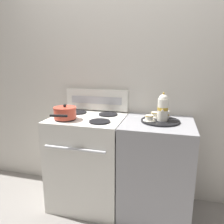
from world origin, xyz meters
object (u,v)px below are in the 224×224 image
at_px(teacup_right, 155,115).
at_px(creamer_jug, 166,114).
at_px(saucepan, 65,113).
at_px(serving_tray, 160,121).
at_px(teapot, 163,107).
at_px(stove, 89,160).
at_px(teacup_left, 149,118).

height_order(teacup_right, creamer_jug, creamer_jug).
relative_size(saucepan, teacup_right, 2.76).
bearing_deg(serving_tray, teapot, -17.11).
distance_m(stove, creamer_jug, 0.88).
xyz_separation_m(teapot, teacup_right, (-0.07, 0.09, -0.09)).
relative_size(stove, saucepan, 3.03).
xyz_separation_m(saucepan, teacup_right, (0.79, 0.24, -0.03)).
relative_size(teacup_left, creamer_jug, 1.60).
xyz_separation_m(stove, teacup_right, (0.62, 0.11, 0.49)).
height_order(stove, creamer_jug, creamer_jug).
height_order(teacup_left, teacup_right, same).
height_order(teapot, creamer_jug, teapot).
distance_m(serving_tray, teacup_right, 0.11).
bearing_deg(teacup_right, teacup_left, -105.84).
relative_size(stove, creamer_jug, 13.42).
bearing_deg(saucepan, teacup_right, 17.20).
bearing_deg(serving_tray, creamer_jug, 64.35).
bearing_deg(serving_tray, stove, -178.53).
height_order(stove, saucepan, saucepan).
xyz_separation_m(saucepan, teapot, (0.86, 0.15, 0.07)).
relative_size(teapot, teacup_left, 2.30).
relative_size(saucepan, creamer_jug, 4.42).
bearing_deg(stove, serving_tray, 1.47).
bearing_deg(saucepan, stove, 39.92).
xyz_separation_m(saucepan, creamer_jug, (0.89, 0.24, -0.02)).
distance_m(teapot, teacup_right, 0.15).
bearing_deg(teacup_left, creamer_jug, 43.98).
bearing_deg(teapot, teacup_left, -160.23).
distance_m(saucepan, serving_tray, 0.86).
xyz_separation_m(stove, serving_tray, (0.68, 0.02, 0.46)).
relative_size(stove, teacup_left, 8.39).
bearing_deg(teapot, creamer_jug, 74.03).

